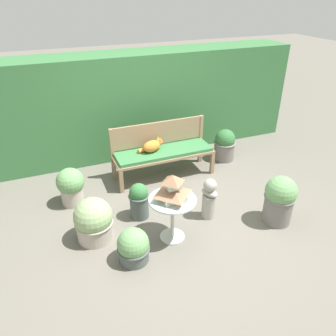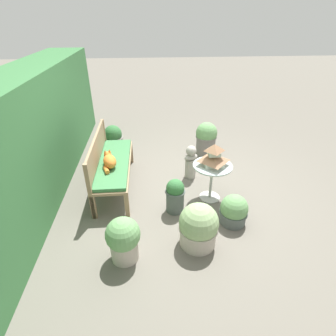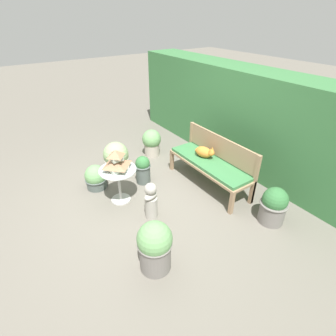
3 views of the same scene
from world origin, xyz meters
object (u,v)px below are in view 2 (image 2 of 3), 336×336
object	(u,v)px
potted_plant_hedge_corner	(175,195)
potted_plant_path_edge	(234,211)
garden_bench	(114,164)
patio_table	(212,173)
potted_plant_table_near	(198,227)
potted_plant_bench_left	(206,139)
potted_plant_table_far	(113,139)
potted_plant_bench_right	(123,239)
cat	(109,161)
garden_bust	(191,162)
pagoda_birdhouse	(214,156)

from	to	relation	value
potted_plant_hedge_corner	potted_plant_path_edge	distance (m)	0.85
garden_bench	patio_table	bearing A→B (deg)	-107.57
patio_table	potted_plant_path_edge	xyz separation A→B (m)	(-0.58, -0.19, -0.27)
garden_bench	potted_plant_table_near	size ratio (longest dim) A/B	2.82
potted_plant_table_near	potted_plant_hedge_corner	bearing A→B (deg)	18.02
garden_bench	potted_plant_hedge_corner	size ratio (longest dim) A/B	3.14
patio_table	potted_plant_bench_left	bearing A→B (deg)	-8.77
potted_plant_table_far	potted_plant_bench_right	bearing A→B (deg)	-172.24
cat	potted_plant_table_far	distance (m)	1.49
garden_bust	potted_plant_table_far	distance (m)	1.82
potted_plant_path_edge	garden_bench	bearing A→B (deg)	58.21
potted_plant_table_far	potted_plant_path_edge	world-z (taller)	potted_plant_table_far
garden_bench	garden_bust	size ratio (longest dim) A/B	2.73
potted_plant_table_far	potted_plant_path_edge	distance (m)	2.98
patio_table	garden_bust	size ratio (longest dim) A/B	0.99
cat	potted_plant_hedge_corner	xyz separation A→B (m)	(-0.55, -0.97, -0.31)
garden_bench	potted_plant_path_edge	distance (m)	2.02
patio_table	pagoda_birdhouse	size ratio (longest dim) A/B	1.62
pagoda_birdhouse	potted_plant_table_near	xyz separation A→B (m)	(-0.93, 0.37, -0.47)
garden_bench	potted_plant_path_edge	size ratio (longest dim) A/B	3.80
pagoda_birdhouse	potted_plant_bench_left	xyz separation A→B (m)	(1.47, -0.23, -0.39)
pagoda_birdhouse	potted_plant_path_edge	world-z (taller)	pagoda_birdhouse
potted_plant_hedge_corner	potted_plant_path_edge	world-z (taller)	potted_plant_hedge_corner
potted_plant_table_far	cat	bearing A→B (deg)	-175.78
potted_plant_table_far	patio_table	bearing A→B (deg)	-136.50
patio_table	potted_plant_table_near	distance (m)	1.02
cat	patio_table	xyz separation A→B (m)	(-0.30, -1.55, -0.11)
garden_bench	potted_plant_hedge_corner	bearing A→B (deg)	-128.35
garden_bench	pagoda_birdhouse	distance (m)	1.62
potted_plant_table_near	potted_plant_bench_right	world-z (taller)	potted_plant_table_near
cat	potted_plant_bench_right	bearing A→B (deg)	174.61
garden_bust	potted_plant_hedge_corner	distance (m)	0.97
cat	potted_plant_table_near	bearing A→B (deg)	-152.69
cat	potted_plant_table_near	world-z (taller)	cat
garden_bench	potted_plant_table_near	distance (m)	1.82
garden_bench	pagoda_birdhouse	xyz separation A→B (m)	(-0.48, -1.51, 0.33)
potted_plant_bench_left	potted_plant_hedge_corner	bearing A→B (deg)	154.84
pagoda_birdhouse	potted_plant_hedge_corner	size ratio (longest dim) A/B	0.70
garden_bench	potted_plant_bench_left	xyz separation A→B (m)	(0.99, -1.74, -0.06)
garden_bust	patio_table	bearing A→B (deg)	-93.34
patio_table	potted_plant_table_near	world-z (taller)	patio_table
patio_table	potted_plant_hedge_corner	world-z (taller)	patio_table
garden_bust	potted_plant_table_far	bearing A→B (deg)	120.62
potted_plant_hedge_corner	potted_plant_bench_left	xyz separation A→B (m)	(1.73, -0.81, 0.09)
cat	potted_plant_path_edge	distance (m)	1.99
potted_plant_path_edge	potted_plant_bench_right	distance (m)	1.56
garden_bench	potted_plant_table_far	xyz separation A→B (m)	(1.27, 0.15, -0.13)
garden_bust	potted_plant_bench_right	distance (m)	2.02
potted_plant_path_edge	potted_plant_table_near	distance (m)	0.66
potted_plant_bench_right	potted_plant_path_edge	bearing A→B (deg)	-71.05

